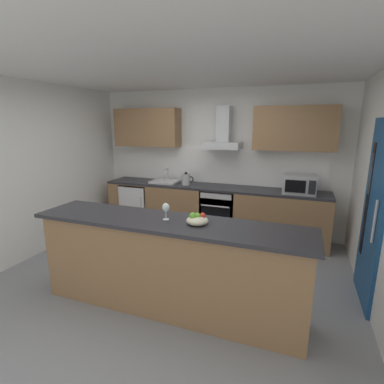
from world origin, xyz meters
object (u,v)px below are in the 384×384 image
object	(u,v)px
sink	(165,181)
fruit_bowl	(197,220)
microwave	(300,184)
oven	(220,211)
refrigerator	(139,204)
wine_glass	(166,208)
kettle	(186,179)
range_hood	(223,135)

from	to	relation	value
sink	fruit_bowl	size ratio (longest dim) A/B	2.27
sink	microwave	bearing A→B (deg)	-0.94
sink	oven	bearing A→B (deg)	-0.59
oven	fruit_bowl	size ratio (longest dim) A/B	3.64
refrigerator	wine_glass	world-z (taller)	wine_glass
refrigerator	kettle	size ratio (longest dim) A/B	2.94
wine_glass	fruit_bowl	xyz separation A→B (m)	(0.35, -0.01, -0.08)
microwave	fruit_bowl	distance (m)	2.42
oven	wine_glass	world-z (taller)	wine_glass
wine_glass	refrigerator	bearing A→B (deg)	126.72
sink	wine_glass	bearing A→B (deg)	-64.03
microwave	sink	bearing A→B (deg)	179.06
fruit_bowl	range_hood	bearing A→B (deg)	98.88
oven	range_hood	world-z (taller)	range_hood
range_hood	kettle	bearing A→B (deg)	-165.52
refrigerator	kettle	bearing A→B (deg)	-1.74
sink	range_hood	distance (m)	1.38
range_hood	wine_glass	world-z (taller)	range_hood
microwave	kettle	bearing A→B (deg)	-179.83
microwave	sink	xyz separation A→B (m)	(-2.37, 0.04, -0.12)
range_hood	wine_glass	size ratio (longest dim) A/B	4.05
oven	refrigerator	xyz separation A→B (m)	(-1.65, -0.00, -0.03)
refrigerator	microwave	xyz separation A→B (m)	(2.95, -0.03, 0.62)
microwave	sink	distance (m)	2.38
microwave	refrigerator	bearing A→B (deg)	179.51
fruit_bowl	wine_glass	bearing A→B (deg)	177.70
kettle	refrigerator	bearing A→B (deg)	178.26
refrigerator	wine_glass	distance (m)	2.89
range_hood	fruit_bowl	world-z (taller)	range_hood
sink	wine_glass	distance (m)	2.52
refrigerator	fruit_bowl	bearing A→B (deg)	-48.15
refrigerator	wine_glass	bearing A→B (deg)	-53.28
kettle	fruit_bowl	world-z (taller)	kettle
kettle	range_hood	xyz separation A→B (m)	(0.63, 0.16, 0.78)
sink	fruit_bowl	world-z (taller)	sink
kettle	wine_glass	distance (m)	2.31
wine_glass	microwave	bearing A→B (deg)	60.12
refrigerator	microwave	world-z (taller)	microwave
fruit_bowl	kettle	bearing A→B (deg)	114.30
oven	range_hood	distance (m)	1.33
wine_glass	fruit_bowl	world-z (taller)	wine_glass
range_hood	wine_glass	distance (m)	2.46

